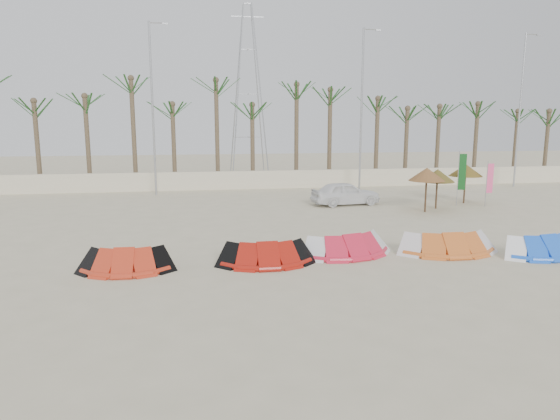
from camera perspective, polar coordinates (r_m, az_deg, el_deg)
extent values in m
plane|color=beige|center=(14.80, 3.84, -9.05)|extent=(120.00, 120.00, 0.00)
cube|color=beige|center=(35.99, -4.16, 3.44)|extent=(60.00, 0.30, 1.30)
cylinder|color=brown|center=(38.66, -25.73, 6.80)|extent=(0.32, 0.32, 6.50)
ellipsoid|color=#194719|center=(38.66, -26.11, 11.60)|extent=(4.00, 4.00, 2.40)
cylinder|color=brown|center=(37.14, -10.64, 7.53)|extent=(0.32, 0.32, 6.50)
ellipsoid|color=#194719|center=(37.14, -10.81, 12.54)|extent=(4.00, 4.00, 2.40)
cylinder|color=brown|center=(38.26, 4.64, 7.74)|extent=(0.32, 0.32, 6.50)
ellipsoid|color=#194719|center=(38.26, 4.71, 12.61)|extent=(4.00, 4.00, 2.40)
cylinder|color=brown|center=(41.82, 18.17, 7.48)|extent=(0.32, 0.32, 6.50)
ellipsoid|color=#194719|center=(41.82, 18.43, 11.93)|extent=(4.00, 4.00, 2.40)
cylinder|color=brown|center=(46.05, 27.11, 7.08)|extent=(0.32, 0.32, 6.50)
ellipsoid|color=#194719|center=(46.05, 27.44, 11.11)|extent=(4.00, 4.00, 2.40)
cylinder|color=#A5A8AD|center=(33.71, -14.35, 10.96)|extent=(0.14, 0.14, 11.00)
cylinder|color=#A5A8AD|center=(34.21, -13.88, 20.07)|extent=(1.00, 0.08, 0.08)
cube|color=#A5A8AD|center=(34.17, -12.99, 20.03)|extent=(0.35, 0.14, 0.10)
cylinder|color=#A5A8AD|center=(35.43, 9.29, 11.09)|extent=(0.14, 0.14, 11.00)
cylinder|color=#A5A8AD|center=(36.09, 10.35, 19.66)|extent=(1.00, 0.08, 0.08)
cube|color=#A5A8AD|center=(36.25, 11.13, 19.51)|extent=(0.35, 0.14, 0.10)
cylinder|color=#A5A8AD|center=(40.85, 25.71, 10.09)|extent=(0.14, 0.14, 11.00)
cylinder|color=#A5A8AD|center=(41.57, 26.90, 17.48)|extent=(1.00, 0.08, 0.08)
cube|color=#A5A8AD|center=(41.85, 27.48, 17.31)|extent=(0.35, 0.14, 0.10)
cylinder|color=red|center=(17.07, -17.19, -6.51)|extent=(2.70, 0.34, 0.20)
cube|color=black|center=(17.34, -21.16, -5.98)|extent=(0.66, 1.13, 0.40)
cube|color=black|center=(17.00, -13.10, -5.86)|extent=(0.66, 1.13, 0.40)
cylinder|color=#A6180D|center=(17.16, -1.56, -5.96)|extent=(2.97, 0.23, 0.20)
cube|color=black|center=(17.09, -6.07, -5.56)|extent=(0.61, 1.11, 0.40)
cube|color=black|center=(17.44, 2.76, -5.19)|extent=(0.61, 1.11, 0.40)
cylinder|color=red|center=(18.46, 7.78, -4.88)|extent=(3.12, 0.99, 0.20)
cube|color=silver|center=(18.16, 3.37, -4.57)|extent=(0.86, 1.22, 0.40)
cube|color=silver|center=(18.98, 11.84, -4.13)|extent=(0.86, 1.22, 0.40)
cylinder|color=orange|center=(19.60, 18.66, -4.45)|extent=(3.39, 0.30, 0.20)
cube|color=silver|center=(18.99, 14.47, -4.22)|extent=(0.63, 1.12, 0.40)
cube|color=silver|center=(20.40, 22.34, -3.68)|extent=(0.63, 1.12, 0.40)
cylinder|color=blue|center=(20.50, 27.90, -4.48)|extent=(2.78, 0.54, 0.20)
cube|color=white|center=(19.82, 24.88, -4.26)|extent=(0.73, 1.17, 0.40)
cylinder|color=#4C331E|center=(27.89, 16.34, 2.11)|extent=(0.10, 0.10, 2.30)
cone|color=#915E32|center=(27.78, 16.43, 3.94)|extent=(1.94, 1.94, 0.70)
cylinder|color=#4C331E|center=(29.14, 17.47, 2.21)|extent=(0.10, 0.10, 2.12)
cone|color=brown|center=(29.05, 17.56, 3.78)|extent=(1.89, 1.89, 0.70)
cylinder|color=#4C331E|center=(31.61, 20.37, 2.73)|extent=(0.10, 0.10, 2.23)
cone|color=brown|center=(31.52, 20.46, 4.29)|extent=(1.95, 1.95, 0.70)
cylinder|color=#A5A8AD|center=(30.89, 22.53, 2.78)|extent=(0.04, 0.04, 2.60)
cube|color=#FF4E8B|center=(30.98, 22.91, 3.35)|extent=(0.42, 0.07, 1.69)
cylinder|color=#A5A8AD|center=(30.41, 19.68, 3.40)|extent=(0.04, 0.04, 3.18)
cube|color=#104C18|center=(30.47, 20.08, 4.12)|extent=(0.42, 0.10, 2.06)
imported|color=white|center=(29.36, 7.49, 1.91)|extent=(4.18, 2.13, 1.36)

